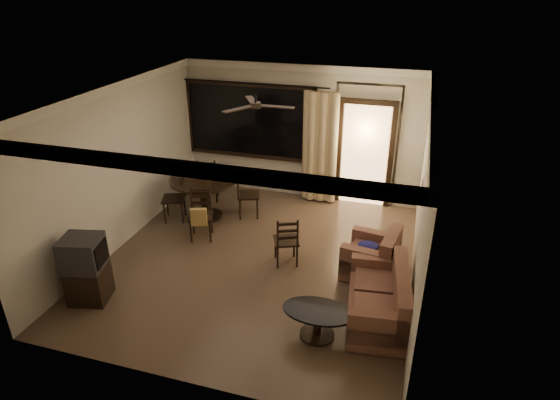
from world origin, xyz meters
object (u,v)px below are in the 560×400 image
(armchair, at_px, (373,258))
(tv_cabinet, at_px, (86,269))
(sofa, at_px, (381,302))
(dining_chair_east, at_px, (248,203))
(dining_chair_west, at_px, (175,206))
(dining_chair_north, at_px, (209,187))
(side_chair, at_px, (286,249))
(coffee_table, at_px, (318,319))
(dining_table, at_px, (204,187))
(dining_chair_south, at_px, (201,223))

(armchair, bearing_deg, tv_cabinet, -146.30)
(sofa, bearing_deg, dining_chair_east, 132.64)
(dining_chair_west, height_order, tv_cabinet, tv_cabinet)
(dining_chair_north, xyz_separation_m, side_chair, (2.25, -1.90, -0.02))
(sofa, distance_m, coffee_table, 0.95)
(dining_chair_west, height_order, dining_chair_north, same)
(tv_cabinet, xyz_separation_m, armchair, (3.93, 1.80, -0.19))
(armchair, bearing_deg, dining_chair_east, 161.15)
(sofa, distance_m, armchair, 1.09)
(dining_table, height_order, sofa, dining_table)
(coffee_table, bearing_deg, dining_chair_west, 144.09)
(dining_chair_west, height_order, dining_chair_south, same)
(dining_table, distance_m, tv_cabinet, 2.96)
(sofa, xyz_separation_m, armchair, (-0.23, 1.06, 0.02))
(tv_cabinet, distance_m, armchair, 4.32)
(dining_chair_north, relative_size, sofa, 0.62)
(dining_chair_east, relative_size, tv_cabinet, 0.92)
(dining_chair_south, xyz_separation_m, armchair, (3.12, -0.30, 0.02))
(dining_table, height_order, armchair, dining_table)
(armchair, bearing_deg, sofa, -68.91)
(dining_chair_east, bearing_deg, dining_chair_west, 93.67)
(armchair, relative_size, coffee_table, 0.95)
(tv_cabinet, xyz_separation_m, side_chair, (2.51, 1.75, -0.26))
(dining_chair_south, bearing_deg, dining_chair_north, 90.00)
(tv_cabinet, bearing_deg, sofa, -3.18)
(tv_cabinet, distance_m, sofa, 4.22)
(dining_chair_south, bearing_deg, armchair, -25.03)
(dining_chair_east, xyz_separation_m, side_chair, (1.20, -1.44, -0.02))
(dining_chair_west, bearing_deg, dining_table, 98.99)
(dining_table, relative_size, sofa, 0.85)
(dining_chair_west, bearing_deg, armchair, 58.53)
(dining_chair_south, height_order, coffee_table, dining_chair_south)
(dining_chair_south, height_order, side_chair, dining_chair_south)
(dining_chair_west, distance_m, dining_chair_south, 0.96)
(coffee_table, xyz_separation_m, side_chair, (-0.87, 1.56, -0.01))
(coffee_table, distance_m, side_chair, 1.79)
(dining_chair_east, xyz_separation_m, dining_chair_north, (-1.05, 0.46, 0.00))
(dining_chair_east, xyz_separation_m, dining_chair_south, (-0.50, -1.09, 0.02))
(tv_cabinet, xyz_separation_m, coffee_table, (3.39, 0.18, -0.24))
(tv_cabinet, height_order, side_chair, tv_cabinet)
(dining_chair_west, xyz_separation_m, tv_cabinet, (-0.01, -2.63, 0.24))
(dining_chair_north, bearing_deg, dining_chair_east, 136.76)
(dining_chair_east, height_order, dining_chair_south, same)
(sofa, xyz_separation_m, side_chair, (-1.64, 1.01, -0.05))
(dining_chair_north, relative_size, side_chair, 1.07)
(dining_table, relative_size, dining_chair_south, 1.38)
(dining_chair_east, bearing_deg, tv_cabinet, 138.06)
(dining_table, relative_size, armchair, 1.45)
(sofa, bearing_deg, dining_chair_north, 136.63)
(dining_chair_east, height_order, dining_chair_north, same)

